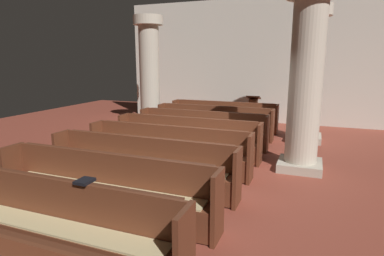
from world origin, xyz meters
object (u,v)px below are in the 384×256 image
Objects in this scene: pew_row_7 at (45,219)px; pew_row_5 at (141,163)px; pew_row_3 at (187,137)px; lectern at (253,113)px; pillar_aisle_rear at (306,77)px; pew_row_4 at (168,148)px; pew_row_1 at (214,121)px; pillar_aisle_side at (309,73)px; pillar_far_side at (149,71)px; hymn_book at (85,181)px; pew_row_6 at (104,185)px; pew_row_2 at (202,128)px; pew_row_0 at (224,115)px.

pew_row_5 is at bearing 90.00° from pew_row_7.
pew_row_3 is 4.37m from lectern.
pew_row_7 is at bearing -90.00° from pew_row_5.
pillar_aisle_rear is (2.61, 4.35, 1.46)m from pew_row_7.
lectern is (0.80, 5.39, -0.03)m from pew_row_4.
pew_row_1 is 3.28m from pew_row_4.
pew_row_7 is 7.63m from pillar_aisle_side.
pillar_far_side is 18.65× the size of hymn_book.
pew_row_6 is (0.00, -2.19, 0.00)m from pew_row_4.
pew_row_2 is 5.47m from pew_row_7.
pew_row_0 and pew_row_4 have the same top height.
pew_row_5 is 2.19m from pew_row_7.
hymn_book is (-0.35, -8.48, 0.50)m from lectern.
pillar_aisle_side is at bearing -2.84° from pillar_far_side.
pillar_aisle_side is (2.61, 0.47, 1.46)m from pew_row_1.
pew_row_5 and pew_row_6 have the same top height.
pew_row_2 is (0.00, -2.19, 0.00)m from pew_row_0.
pew_row_1 is 1.00× the size of pew_row_4.
hymn_book reaches higher than pew_row_5.
pillar_aisle_rear is at bearing -23.25° from pew_row_2.
lectern reaches higher than hymn_book.
pew_row_0 is at bearing 93.41° from hymn_book.
pew_row_4 is at bearing -90.00° from pew_row_0.
pillar_aisle_side reaches higher than pew_row_3.
pew_row_3 is 1.00× the size of pew_row_7.
pew_row_5 is 5.68m from pillar_aisle_side.
pew_row_6 is 1.09m from pew_row_7.
pew_row_7 is 8.70m from lectern.
pillar_aisle_rear reaches higher than pew_row_0.
pew_row_3 is 2.19m from pew_row_5.
pew_row_1 is 4.37m from pew_row_5.
pew_row_6 is 1.00× the size of pew_row_7.
pew_row_5 is (0.00, -2.19, 0.00)m from pew_row_3.
pew_row_1 is at bearing 90.00° from pew_row_2.
pew_row_6 is at bearing -90.00° from pew_row_4.
pillar_far_side reaches higher than pew_row_4.
pew_row_2 is 1.00× the size of pew_row_3.
pew_row_2 is at bearing 90.00° from pew_row_3.
pew_row_7 is at bearing -90.00° from pew_row_1.
lectern is at bearing 112.68° from pillar_aisle_rear.
pew_row_2 is 3.30m from lectern.
pew_row_3 is at bearing -48.69° from pillar_far_side.
pew_row_5 is at bearing 102.52° from hymn_book.
pew_row_7 is at bearing -90.00° from pew_row_0.
pew_row_6 is at bearing -90.00° from pew_row_0.
pillar_far_side is (-2.56, -0.37, 1.46)m from pew_row_0.
pew_row_4 is at bearing -57.43° from pillar_far_side.
pew_row_3 is at bearing -90.00° from pew_row_1.
pillar_far_side is at bearing 177.16° from pillar_aisle_side.
pew_row_5 is 3.28× the size of lectern.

